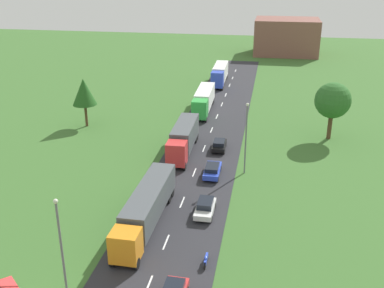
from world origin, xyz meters
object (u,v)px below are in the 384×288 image
object	(u,v)px
car_second	(205,207)
car_fourth	(219,145)
lamppost_second	(246,135)
motorcycle_courier	(206,260)
truck_second	(184,138)
truck_fourth	(220,73)
truck_lead	(147,206)
car_third	(212,170)
lamppost_lead	(61,242)
distant_building	(286,37)
tree_oak	(84,92)
tree_birch	(333,101)
truck_third	(204,99)

from	to	relation	value
car_second	car_fourth	world-z (taller)	car_second
car_second	lamppost_second	bearing A→B (deg)	72.83
motorcycle_courier	lamppost_second	size ratio (longest dim) A/B	0.22
truck_second	lamppost_second	bearing A→B (deg)	-29.95
truck_second	truck_fourth	world-z (taller)	truck_second
truck_lead	car_third	xyz separation A→B (m)	(4.79, 11.92, -1.25)
car_third	car_fourth	bearing A→B (deg)	91.20
car_third	lamppost_second	size ratio (longest dim) A/B	0.50
motorcycle_courier	lamppost_lead	distance (m)	12.16
car_third	lamppost_lead	distance (m)	24.31
car_second	car_fourth	distance (m)	17.15
distant_building	car_second	bearing A→B (deg)	-95.71
truck_fourth	tree_oak	distance (m)	35.06
truck_fourth	distant_building	bearing A→B (deg)	69.08
lamppost_second	tree_oak	size ratio (longest dim) A/B	1.17
car_second	tree_birch	bearing A→B (deg)	59.27
car_third	tree_birch	size ratio (longest dim) A/B	0.53
motorcycle_courier	tree_oak	world-z (taller)	tree_oak
car_second	tree_oak	world-z (taller)	tree_oak
lamppost_lead	distant_building	world-z (taller)	distant_building
truck_lead	truck_fourth	bearing A→B (deg)	89.74
tree_oak	tree_birch	size ratio (longest dim) A/B	0.91
truck_lead	distant_building	distance (m)	94.52
car_second	tree_oak	xyz separation A→B (m)	(-22.31, 23.30, 4.68)
truck_third	car_third	distance (m)	25.54
lamppost_second	tree_oak	distance (m)	28.59
car_second	tree_oak	distance (m)	32.60
car_third	tree_oak	bearing A→B (deg)	146.67
distant_building	car_third	bearing A→B (deg)	-96.67
truck_second	tree_birch	size ratio (longest dim) A/B	1.42
truck_lead	tree_birch	xyz separation A→B (m)	(19.79, 27.39, 3.66)
truck_second	truck_fourth	xyz separation A→B (m)	(0.25, 38.21, 0.01)
motorcycle_courier	tree_oak	xyz separation A→B (m)	(-23.64, 31.53, 4.97)
truck_fourth	tree_birch	xyz separation A→B (m)	(19.54, -29.21, 3.52)
tree_birch	lamppost_second	bearing A→B (deg)	-129.01
motorcycle_courier	distant_building	xyz separation A→B (m)	(7.71, 98.65, 4.25)
truck_lead	motorcycle_courier	distance (m)	8.58
motorcycle_courier	lamppost_lead	xyz separation A→B (m)	(-10.13, -5.35, 4.06)
truck_third	motorcycle_courier	world-z (taller)	truck_third
lamppost_lead	lamppost_second	world-z (taller)	lamppost_second
car_third	car_fourth	distance (m)	8.20
truck_fourth	lamppost_lead	distance (m)	67.36
car_second	lamppost_second	xyz separation A→B (m)	(3.25, 10.51, 4.10)
truck_second	lamppost_second	distance (m)	10.20
motorcycle_courier	lamppost_second	bearing A→B (deg)	84.15
truck_fourth	car_third	bearing A→B (deg)	-84.20
truck_third	car_fourth	distance (m)	17.54
truck_third	car_second	size ratio (longest dim) A/B	3.10
tree_oak	car_second	bearing A→B (deg)	-46.24
truck_lead	lamppost_lead	bearing A→B (deg)	-108.42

